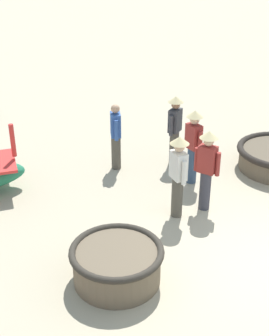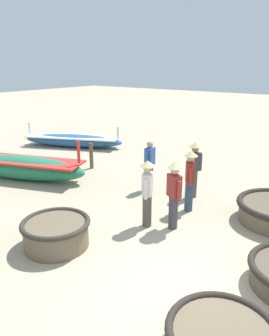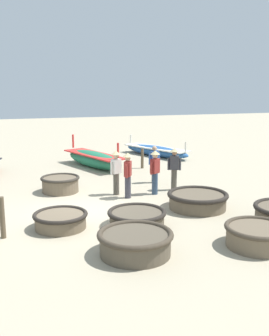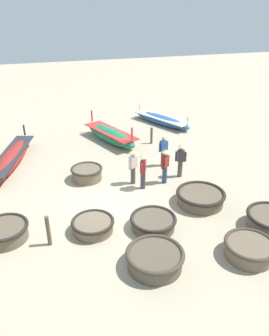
# 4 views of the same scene
# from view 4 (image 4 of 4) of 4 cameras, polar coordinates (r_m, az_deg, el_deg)

# --- Properties ---
(ground_plane) EXTENTS (80.00, 80.00, 0.00)m
(ground_plane) POSITION_cam_4_polar(r_m,az_deg,el_deg) (13.20, -4.63, -7.57)
(ground_plane) COLOR tan
(coracle_nearest) EXTENTS (1.49, 1.49, 0.61)m
(coracle_nearest) POSITION_cam_4_polar(r_m,az_deg,el_deg) (15.49, -8.31, -0.88)
(coracle_nearest) COLOR brown
(coracle_nearest) RESTS_ON ground
(coracle_tilted) EXTENTS (1.67, 1.67, 0.57)m
(coracle_tilted) POSITION_cam_4_polar(r_m,az_deg,el_deg) (11.52, 19.38, -13.12)
(coracle_tilted) COLOR brown
(coracle_tilted) RESTS_ON ground
(coracle_upturned) EXTENTS (1.72, 1.72, 0.47)m
(coracle_upturned) POSITION_cam_4_polar(r_m,az_deg,el_deg) (12.16, 3.27, -9.37)
(coracle_upturned) COLOR brown
(coracle_upturned) RESTS_ON ground
(coracle_front_left) EXTENTS (1.85, 1.85, 0.58)m
(coracle_front_left) POSITION_cam_4_polar(r_m,az_deg,el_deg) (10.57, 3.57, -15.45)
(coracle_front_left) COLOR brown
(coracle_front_left) RESTS_ON ground
(coracle_far_left) EXTENTS (1.68, 1.68, 0.57)m
(coracle_far_left) POSITION_cam_4_polar(r_m,az_deg,el_deg) (12.45, -21.69, -10.25)
(coracle_far_left) COLOR brown
(coracle_far_left) RESTS_ON ground
(coracle_center) EXTENTS (2.02, 2.02, 0.55)m
(coracle_center) POSITION_cam_4_polar(r_m,az_deg,el_deg) (13.78, 11.41, -4.98)
(coracle_center) COLOR brown
(coracle_center) RESTS_ON ground
(coracle_front_right) EXTENTS (1.57, 1.57, 0.46)m
(coracle_front_right) POSITION_cam_4_polar(r_m,az_deg,el_deg) (12.09, -7.25, -9.84)
(coracle_front_right) COLOR brown
(coracle_front_right) RESTS_ON ground
(long_boat_red_hull) EXTENTS (2.94, 4.83, 1.06)m
(long_boat_red_hull) POSITION_cam_4_polar(r_m,az_deg,el_deg) (22.87, 4.78, 8.38)
(long_boat_red_hull) COLOR #285693
(long_boat_red_hull) RESTS_ON ground
(long_boat_ochre_hull) EXTENTS (2.59, 5.73, 1.25)m
(long_boat_ochre_hull) POSITION_cam_4_polar(r_m,az_deg,el_deg) (17.90, -20.63, 1.61)
(long_boat_ochre_hull) COLOR maroon
(long_boat_ochre_hull) RESTS_ON ground
(long_boat_white_hull) EXTENTS (2.56, 4.59, 1.46)m
(long_boat_white_hull) POSITION_cam_4_polar(r_m,az_deg,el_deg) (19.71, -4.16, 5.73)
(long_boat_white_hull) COLOR #237551
(long_boat_white_hull) RESTS_ON ground
(fisherman_crouching) EXTENTS (0.46, 0.37, 1.67)m
(fisherman_crouching) POSITION_cam_4_polar(r_m,az_deg,el_deg) (14.83, 5.35, 0.71)
(fisherman_crouching) COLOR #2D425B
(fisherman_crouching) RESTS_ON ground
(fisherman_hauling) EXTENTS (0.48, 0.36, 1.67)m
(fisherman_hauling) POSITION_cam_4_polar(r_m,az_deg,el_deg) (15.48, 8.05, 1.71)
(fisherman_hauling) COLOR #4C473D
(fisherman_hauling) RESTS_ON ground
(fisherman_with_hat) EXTENTS (0.49, 0.36, 1.67)m
(fisherman_with_hat) POSITION_cam_4_polar(r_m,az_deg,el_deg) (14.71, -0.26, 0.61)
(fisherman_with_hat) COLOR #4C473D
(fisherman_with_hat) RESTS_ON ground
(fisherman_standing_left) EXTENTS (0.36, 0.47, 1.67)m
(fisherman_standing_left) POSITION_cam_4_polar(r_m,az_deg,el_deg) (14.31, 1.50, -0.17)
(fisherman_standing_left) COLOR #383842
(fisherman_standing_left) RESTS_ON ground
(fisherman_standing_right) EXTENTS (0.53, 0.27, 1.57)m
(fisherman_standing_right) POSITION_cam_4_polar(r_m,az_deg,el_deg) (16.53, 5.04, 3.06)
(fisherman_standing_right) COLOR #4C473D
(fisherman_standing_right) RESTS_ON ground
(mooring_post_mid_beach) EXTENTS (0.14, 0.14, 1.14)m
(mooring_post_mid_beach) POSITION_cam_4_polar(r_m,az_deg,el_deg) (11.57, -14.78, -10.54)
(mooring_post_mid_beach) COLOR brown
(mooring_post_mid_beach) RESTS_ON ground
(mooring_post_inland) EXTENTS (0.14, 0.14, 0.98)m
(mooring_post_inland) POSITION_cam_4_polar(r_m,az_deg,el_deg) (19.42, 2.98, 5.66)
(mooring_post_inland) COLOR brown
(mooring_post_inland) RESTS_ON ground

